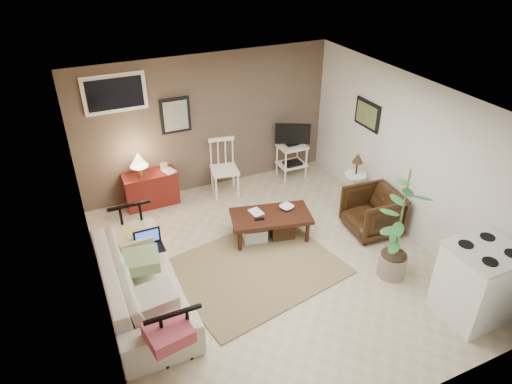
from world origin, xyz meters
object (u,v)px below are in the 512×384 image
sofa (140,273)px  red_console (150,186)px  side_table (356,173)px  potted_plant (401,221)px  coffee_table (270,224)px  spindle_chair (224,170)px  stove (478,282)px  armchair (373,210)px  tv_stand (292,149)px

sofa → red_console: bearing=-16.1°
side_table → potted_plant: potted_plant is taller
coffee_table → spindle_chair: bearing=95.2°
sofa → spindle_chair: spindle_chair is taller
spindle_chair → stove: bearing=-66.7°
armchair → sofa: bearing=-84.2°
stove → tv_stand: bearing=94.8°
armchair → potted_plant: 1.15m
armchair → side_table: bearing=170.0°
red_console → stove: (2.99, -4.15, 0.15)m
spindle_chair → potted_plant: potted_plant is taller
sofa → tv_stand: tv_stand is taller
spindle_chair → potted_plant: bearing=-66.7°
stove → potted_plant: bearing=113.5°
spindle_chair → side_table: size_ratio=1.04×
tv_stand → stove: tv_stand is taller
spindle_chair → side_table: (1.86, -1.25, 0.12)m
spindle_chair → sofa: bearing=-133.0°
tv_stand → armchair: tv_stand is taller
sofa → side_table: (3.79, 0.82, 0.14)m
armchair → potted_plant: potted_plant is taller
side_table → coffee_table: bearing=-170.6°
sofa → armchair: sofa is taller
potted_plant → stove: size_ratio=1.66×
coffee_table → stove: size_ratio=1.29×
coffee_table → potted_plant: bearing=-51.8°
tv_stand → potted_plant: 3.06m
spindle_chair → side_table: 2.24m
red_console → armchair: bearing=-36.9°
coffee_table → potted_plant: (1.14, -1.45, 0.64)m
coffee_table → red_console: bearing=129.5°
coffee_table → potted_plant: potted_plant is taller
potted_plant → stove: 1.13m
side_table → red_console: bearing=155.5°
sofa → potted_plant: potted_plant is taller
sofa → side_table: bearing=-77.8°
tv_stand → stove: 4.03m
coffee_table → red_console: red_console is taller
coffee_table → red_console: 2.23m
coffee_table → armchair: armchair is taller
coffee_table → side_table: size_ratio=1.35×
sofa → stove: 4.10m
spindle_chair → tv_stand: size_ratio=0.94×
sofa → spindle_chair: (1.93, 2.06, 0.02)m
sofa → tv_stand: bearing=-57.2°
tv_stand → side_table: tv_stand is taller
armchair → potted_plant: bearing=-16.1°
coffee_table → spindle_chair: spindle_chair is taller
side_table → armchair: bearing=-105.0°
sofa → armchair: (3.58, 0.05, -0.07)m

